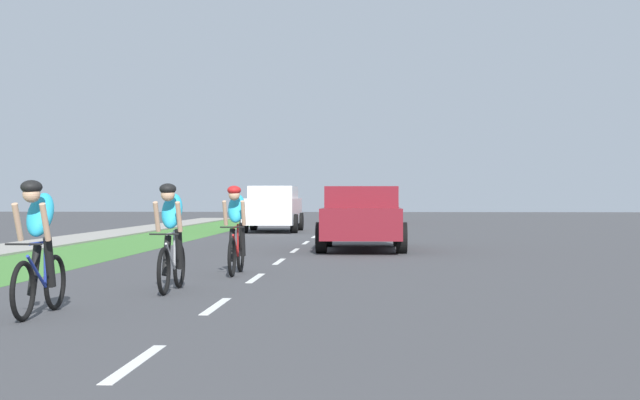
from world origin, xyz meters
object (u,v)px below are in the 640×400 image
object	(u,v)px
cyclist_lead	(39,246)
pickup_maroon	(362,218)
cyclist_trailing	(171,236)
sedan_red	(363,208)
suv_white	(273,208)
cyclist_distant	(236,229)

from	to	relation	value
cyclist_lead	pickup_maroon	bearing A→B (deg)	74.87
cyclist_trailing	sedan_red	xyz separation A→B (m)	(2.47, 35.30, -0.04)
cyclist_trailing	pickup_maroon	xyz separation A→B (m)	(2.67, 10.64, 0.02)
pickup_maroon	sedan_red	xyz separation A→B (m)	(-0.20, 24.67, -0.06)
suv_white	pickup_maroon	bearing A→B (deg)	-73.52
cyclist_lead	suv_white	bearing A→B (deg)	89.99
cyclist_lead	suv_white	distance (m)	25.64
cyclist_lead	cyclist_trailing	size ratio (longest dim) A/B	1.00
cyclist_lead	cyclist_trailing	distance (m)	2.93
cyclist_distant	pickup_maroon	distance (m)	7.94
cyclist_distant	suv_white	size ratio (longest dim) A/B	0.37
cyclist_lead	cyclist_distant	distance (m)	5.94
cyclist_distant	cyclist_lead	bearing A→B (deg)	-104.28
pickup_maroon	suv_white	size ratio (longest dim) A/B	1.09
pickup_maroon	sedan_red	world-z (taller)	pickup_maroon
cyclist_trailing	cyclist_distant	xyz separation A→B (m)	(0.51, 2.99, 0.00)
pickup_maroon	sedan_red	distance (m)	24.67
pickup_maroon	suv_white	xyz separation A→B (m)	(-3.62, 12.23, 0.12)
cyclist_distant	suv_white	world-z (taller)	suv_white
cyclist_lead	cyclist_trailing	world-z (taller)	same
cyclist_trailing	pickup_maroon	bearing A→B (deg)	75.92
cyclist_trailing	suv_white	xyz separation A→B (m)	(-0.95, 22.87, 0.14)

